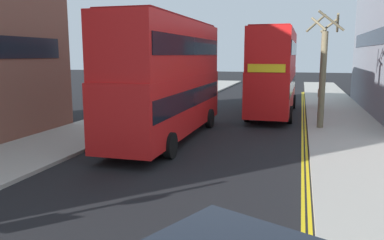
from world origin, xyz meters
name	(u,v)px	position (x,y,z in m)	size (l,w,h in m)	color
sidewalk_right	(357,147)	(6.50, 16.00, 0.07)	(4.00, 80.00, 0.14)	#ADA89E
sidewalk_left	(89,131)	(-6.50, 16.00, 0.07)	(4.00, 80.00, 0.14)	#ADA89E
kerb_line_outer	(307,157)	(4.40, 14.00, 0.00)	(0.10, 56.00, 0.01)	yellow
kerb_line_inner	(303,156)	(4.24, 14.00, 0.00)	(0.10, 56.00, 0.01)	yellow
double_decker_bus_away	(168,76)	(-1.99, 15.66, 3.03)	(2.82, 10.82, 5.64)	red
double_decker_bus_oncoming	(274,69)	(2.29, 24.92, 3.03)	(2.89, 10.83, 5.64)	red
pedestrian_far	(320,97)	(5.44, 27.66, 0.99)	(0.34, 0.22, 1.62)	#2D2D38
street_tree_mid	(323,72)	(5.14, 19.96, 3.12)	(1.90, 1.92, 6.06)	#6B6047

